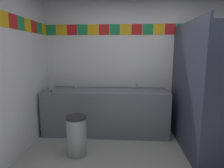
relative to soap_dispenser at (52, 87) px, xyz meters
name	(u,v)px	position (x,y,z in m)	size (l,w,h in m)	color
wall_back	(141,65)	(1.62, 0.53, 0.37)	(3.75, 0.09, 2.55)	silver
vanity_counter	(106,111)	(0.95, 0.19, -0.49)	(2.30, 0.61, 0.83)	slate
faucet_left	(76,86)	(0.37, 0.27, -0.03)	(0.04, 0.10, 0.14)	silver
faucet_right	(136,87)	(1.52, 0.27, -0.03)	(0.04, 0.10, 0.14)	silver
soap_dispenser	(52,87)	(0.00, 0.00, 0.00)	(0.09, 0.09, 0.16)	gray
stall_divider	(202,91)	(2.40, -0.54, 0.08)	(0.92, 1.54, 1.99)	#33384C
toilet	(206,122)	(2.76, 0.09, -0.61)	(0.39, 0.49, 0.74)	white
trash_bin	(77,136)	(0.59, -0.64, -0.61)	(0.30, 0.30, 0.61)	#999EA3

